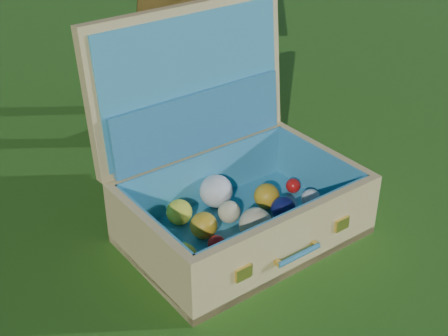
# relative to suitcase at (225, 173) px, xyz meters

# --- Properties ---
(ground) EXTENTS (60.00, 60.00, 0.00)m
(ground) POSITION_rel_suitcase_xyz_m (-0.08, -0.23, -0.15)
(ground) COLOR #215114
(ground) RESTS_ON ground
(suitcase) EXTENTS (0.58, 0.48, 0.54)m
(suitcase) POSITION_rel_suitcase_xyz_m (0.00, 0.00, 0.00)
(suitcase) COLOR #D4B872
(suitcase) RESTS_ON ground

